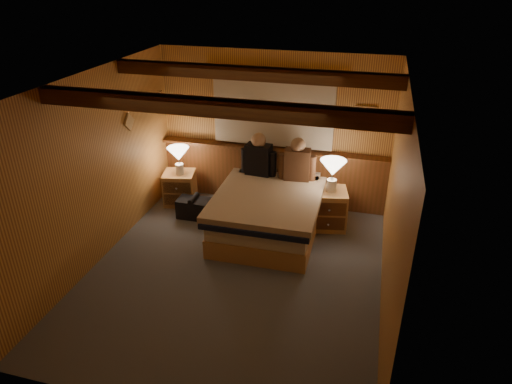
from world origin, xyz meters
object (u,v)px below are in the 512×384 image
(lamp_right, at_px, (333,170))
(lamp_left, at_px, (178,155))
(nightstand_right, at_px, (327,209))
(person_right, at_px, (297,162))
(nightstand_left, at_px, (180,188))
(person_left, at_px, (259,157))
(duffel_bag, at_px, (194,208))
(bed, at_px, (269,212))

(lamp_right, bearing_deg, lamp_left, 177.59)
(nightstand_right, distance_m, lamp_left, 2.42)
(person_right, bearing_deg, nightstand_left, 176.51)
(person_left, xyz_separation_m, duffel_bag, (-0.90, -0.46, -0.75))
(nightstand_right, bearing_deg, duffel_bag, 175.50)
(nightstand_right, distance_m, person_right, 0.81)
(person_left, relative_size, person_right, 1.01)
(person_left, xyz_separation_m, person_right, (0.60, -0.03, -0.00))
(bed, distance_m, nightstand_left, 1.67)
(bed, relative_size, lamp_right, 3.90)
(bed, height_order, person_right, person_right)
(lamp_right, xyz_separation_m, duffel_bag, (-2.03, -0.24, -0.77))
(person_left, bearing_deg, lamp_left, -169.99)
(bed, bearing_deg, lamp_right, 23.94)
(lamp_left, bearing_deg, duffel_bag, -44.22)
(lamp_right, bearing_deg, nightstand_left, 176.96)
(person_right, bearing_deg, lamp_right, -24.02)
(nightstand_left, distance_m, nightstand_right, 2.39)
(nightstand_left, xyz_separation_m, duffel_bag, (0.39, -0.37, -0.11))
(nightstand_right, height_order, person_right, person_right)
(person_left, bearing_deg, nightstand_right, -6.33)
(nightstand_left, height_order, duffel_bag, nightstand_left)
(person_right, bearing_deg, person_left, 171.64)
(lamp_right, height_order, duffel_bag, lamp_right)
(nightstand_left, relative_size, person_right, 0.84)
(lamp_left, relative_size, duffel_bag, 0.90)
(bed, distance_m, lamp_right, 1.08)
(nightstand_left, xyz_separation_m, nightstand_right, (2.39, -0.13, 0.03))
(nightstand_right, height_order, lamp_right, lamp_right)
(person_left, distance_m, person_right, 0.60)
(person_right, relative_size, duffel_bag, 1.34)
(bed, height_order, lamp_right, lamp_right)
(nightstand_right, relative_size, person_right, 0.92)
(bed, relative_size, nightstand_left, 3.32)
(bed, relative_size, person_left, 2.77)
(nightstand_right, height_order, lamp_left, lamp_left)
(person_right, height_order, duffel_bag, person_right)
(nightstand_left, height_order, lamp_left, lamp_left)
(lamp_right, xyz_separation_m, person_right, (-0.54, 0.18, -0.02))
(bed, relative_size, lamp_left, 4.20)
(lamp_left, distance_m, lamp_right, 2.39)
(bed, distance_m, nightstand_right, 0.88)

